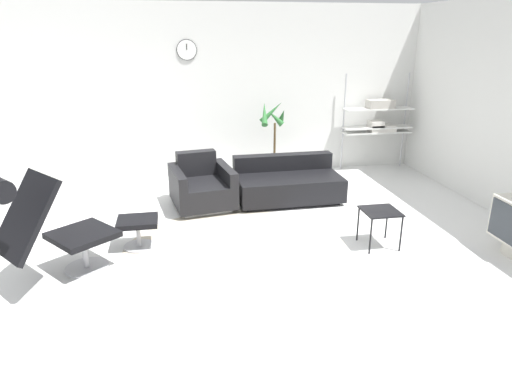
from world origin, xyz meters
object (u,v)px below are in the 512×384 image
ottoman (138,227)px  side_table (380,215)px  lounge_chair (39,217)px  armchair_red (202,188)px  shelf_unit (379,119)px  couch_low (287,184)px  potted_plant (273,147)px

ottoman → side_table: side_table is taller
lounge_chair → armchair_red: 2.52m
armchair_red → shelf_unit: (3.20, 1.32, 0.64)m
couch_low → side_table: couch_low is taller
potted_plant → shelf_unit: (1.95, 0.32, 0.33)m
side_table → shelf_unit: 3.30m
lounge_chair → armchair_red: (1.62, 1.89, -0.43)m
armchair_red → shelf_unit: shelf_unit is taller
couch_low → potted_plant: 1.01m
lounge_chair → potted_plant: potted_plant is taller
lounge_chair → ottoman: 1.15m
lounge_chair → side_table: lounge_chair is taller
lounge_chair → side_table: bearing=54.3°
armchair_red → side_table: bearing=129.7°
armchair_red → shelf_unit: size_ratio=0.60×
couch_low → shelf_unit: size_ratio=0.90×
potted_plant → shelf_unit: bearing=9.4°
side_table → couch_low: bearing=110.8°
potted_plant → shelf_unit: shelf_unit is taller
shelf_unit → lounge_chair: bearing=-146.3°
ottoman → potted_plant: bearing=47.2°
couch_low → shelf_unit: 2.42m
ottoman → armchair_red: (0.80, 1.21, 0.02)m
lounge_chair → potted_plant: (2.87, 2.89, -0.13)m
lounge_chair → couch_low: 3.50m
shelf_unit → ottoman: bearing=-147.6°
ottoman → side_table: bearing=-9.4°
lounge_chair → shelf_unit: bearing=84.3°
armchair_red → potted_plant: size_ratio=0.77×
armchair_red → shelf_unit: bearing=-166.6°
ottoman → armchair_red: bearing=56.5°
ottoman → couch_low: couch_low is taller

